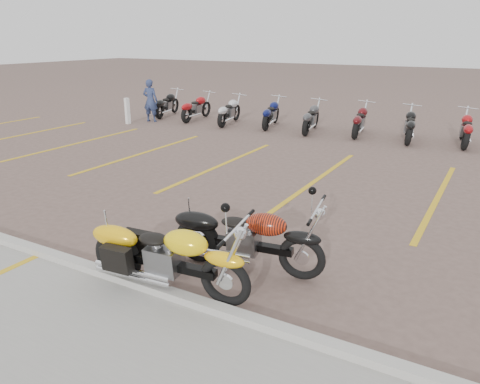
% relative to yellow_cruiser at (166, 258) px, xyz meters
% --- Properties ---
extents(ground, '(100.00, 100.00, 0.00)m').
position_rel_yellow_cruiser_xyz_m(ground, '(-0.09, 1.87, -0.49)').
color(ground, '#705850').
rests_on(ground, ground).
extents(curb, '(60.00, 0.18, 0.12)m').
position_rel_yellow_cruiser_xyz_m(curb, '(-0.09, -0.13, -0.43)').
color(curb, '#ADAAA3').
rests_on(curb, ground).
extents(parking_stripes, '(38.00, 5.50, 0.01)m').
position_rel_yellow_cruiser_xyz_m(parking_stripes, '(-0.09, 5.87, -0.48)').
color(parking_stripes, gold).
rests_on(parking_stripes, ground).
extents(yellow_cruiser, '(2.38, 0.42, 0.98)m').
position_rel_yellow_cruiser_xyz_m(yellow_cruiser, '(0.00, 0.00, 0.00)').
color(yellow_cruiser, black).
rests_on(yellow_cruiser, ground).
extents(flame_cruiser, '(2.30, 0.49, 0.95)m').
position_rel_yellow_cruiser_xyz_m(flame_cruiser, '(0.60, 1.05, -0.02)').
color(flame_cruiser, black).
rests_on(flame_cruiser, ground).
extents(person_a, '(0.68, 0.53, 1.66)m').
position_rel_yellow_cruiser_xyz_m(person_a, '(-8.76, 10.15, 0.35)').
color(person_a, navy).
rests_on(person_a, ground).
extents(bollard, '(0.18, 0.18, 1.00)m').
position_rel_yellow_cruiser_xyz_m(bollard, '(-9.20, 9.28, 0.01)').
color(bollard, silver).
rests_on(bollard, ground).
extents(bg_bike_row, '(19.09, 2.07, 1.10)m').
position_rel_yellow_cruiser_xyz_m(bg_bike_row, '(0.05, 11.39, 0.06)').
color(bg_bike_row, black).
rests_on(bg_bike_row, ground).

